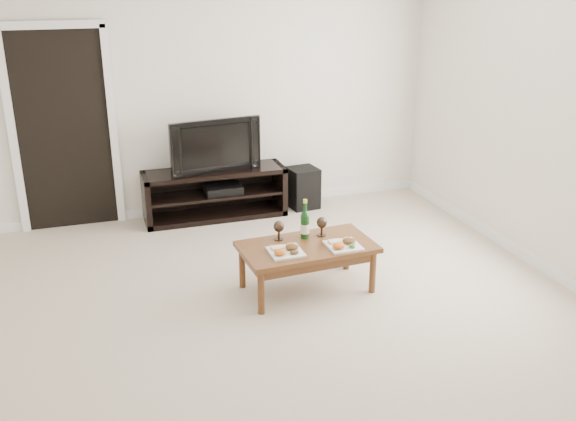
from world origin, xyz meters
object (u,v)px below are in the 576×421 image
Objects in this scene: coffee_table at (307,267)px; media_console at (215,194)px; subwoofer at (303,188)px; television at (213,144)px.

media_console is at bearing 101.02° from coffee_table.
coffee_table is at bearing -115.54° from subwoofer.
subwoofer is (1.03, 0.01, -0.04)m from media_console.
television reaches higher than subwoofer.
media_console is 1.03m from subwoofer.
subwoofer is (1.03, 0.01, -0.60)m from television.
television is at bearing 173.36° from subwoofer.
television is 2.08m from coffee_table.
coffee_table is at bearing -78.98° from media_console.
television is at bearing 101.02° from coffee_table.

